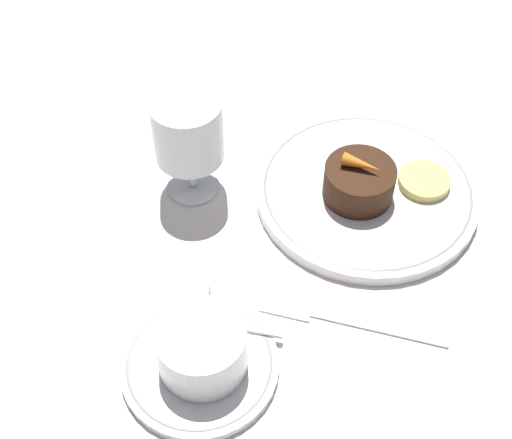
{
  "coord_description": "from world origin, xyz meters",
  "views": [
    {
      "loc": [
        -0.54,
        0.05,
        0.59
      ],
      "look_at": [
        -0.08,
        0.07,
        0.04
      ],
      "focal_mm": 50.0,
      "sensor_mm": 36.0,
      "label": 1
    }
  ],
  "objects_px": {
    "dessert_cake": "(359,182)",
    "coffee_cup": "(202,347)",
    "fork": "(331,317)",
    "wine_glass": "(188,138)",
    "dinner_plate": "(367,191)"
  },
  "relations": [
    {
      "from": "coffee_cup",
      "to": "dessert_cake",
      "type": "bearing_deg",
      "value": -36.06
    },
    {
      "from": "dinner_plate",
      "to": "wine_glass",
      "type": "distance_m",
      "value": 0.21
    },
    {
      "from": "dinner_plate",
      "to": "fork",
      "type": "relative_size",
      "value": 1.36
    },
    {
      "from": "fork",
      "to": "dinner_plate",
      "type": "bearing_deg",
      "value": -15.25
    },
    {
      "from": "coffee_cup",
      "to": "dessert_cake",
      "type": "distance_m",
      "value": 0.26
    },
    {
      "from": "fork",
      "to": "wine_glass",
      "type": "bearing_deg",
      "value": 42.33
    },
    {
      "from": "coffee_cup",
      "to": "wine_glass",
      "type": "height_order",
      "value": "wine_glass"
    },
    {
      "from": "dinner_plate",
      "to": "wine_glass",
      "type": "bearing_deg",
      "value": 89.23
    },
    {
      "from": "fork",
      "to": "dessert_cake",
      "type": "height_order",
      "value": "dessert_cake"
    },
    {
      "from": "wine_glass",
      "to": "fork",
      "type": "relative_size",
      "value": 0.68
    },
    {
      "from": "dessert_cake",
      "to": "coffee_cup",
      "type": "bearing_deg",
      "value": 143.94
    },
    {
      "from": "dessert_cake",
      "to": "fork",
      "type": "bearing_deg",
      "value": 167.94
    },
    {
      "from": "wine_glass",
      "to": "fork",
      "type": "distance_m",
      "value": 0.23
    },
    {
      "from": "dessert_cake",
      "to": "wine_glass",
      "type": "bearing_deg",
      "value": 85.94
    },
    {
      "from": "dinner_plate",
      "to": "coffee_cup",
      "type": "height_order",
      "value": "coffee_cup"
    }
  ]
}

